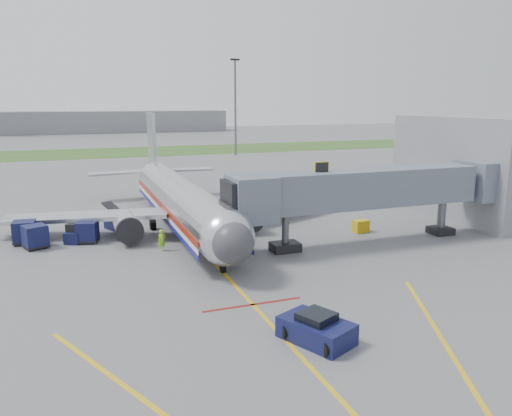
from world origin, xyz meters
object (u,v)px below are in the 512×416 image
object	(u,v)px
airliner	(181,200)
ramp_worker	(162,240)
pushback_tug	(316,329)
baggage_tug	(76,233)
belt_loader	(122,224)

from	to	relation	value
airliner	ramp_worker	size ratio (longest dim) A/B	21.09
pushback_tug	baggage_tug	size ratio (longest dim) A/B	1.56
belt_loader	ramp_worker	size ratio (longest dim) A/B	2.86
airliner	baggage_tug	xyz separation A→B (m)	(-9.26, -1.61, -1.93)
airliner	ramp_worker	distance (m)	7.58
belt_loader	ramp_worker	distance (m)	7.86
airliner	belt_loader	xyz separation A→B (m)	(-5.30, 0.79, -2.07)
airliner	belt_loader	bearing A→B (deg)	171.48
pushback_tug	baggage_tug	xyz separation A→B (m)	(-10.64, 22.88, 0.11)
belt_loader	ramp_worker	world-z (taller)	belt_loader
pushback_tug	belt_loader	distance (m)	26.15
pushback_tug	ramp_worker	bearing A→B (deg)	103.84
baggage_tug	ramp_worker	size ratio (longest dim) A/B	1.54
pushback_tug	ramp_worker	xyz separation A→B (m)	(-4.38, 17.76, 0.24)
pushback_tug	ramp_worker	size ratio (longest dim) A/B	2.41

